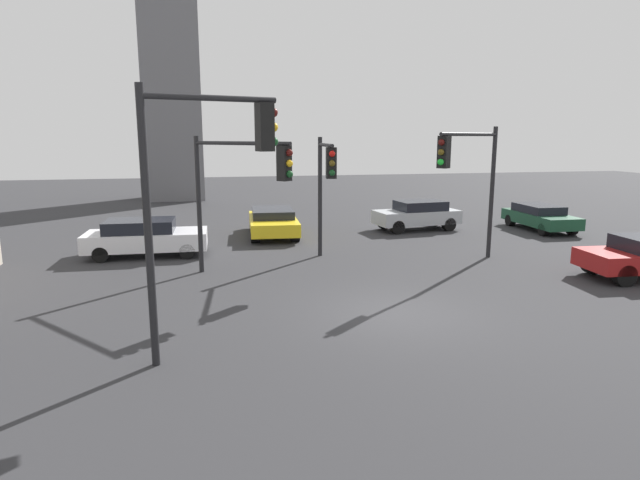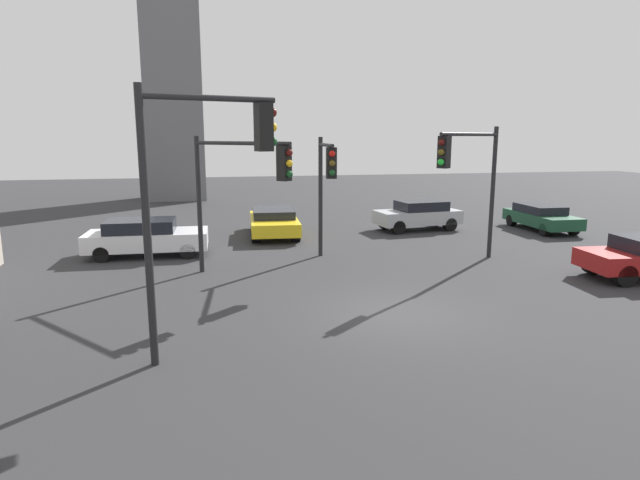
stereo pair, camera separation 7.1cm
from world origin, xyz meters
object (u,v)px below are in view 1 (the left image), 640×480
at_px(car_0, 540,217).
at_px(traffic_light_2, 207,169).
at_px(traffic_light_3, 325,175).
at_px(car_2, 145,237).
at_px(car_1, 273,221).
at_px(traffic_light_0, 240,177).
at_px(traffic_light_1, 470,167).
at_px(car_4, 417,215).

bearing_deg(car_0, traffic_light_2, -51.23).
relative_size(traffic_light_3, car_2, 0.98).
distance_m(car_0, car_1, 13.17).
relative_size(traffic_light_0, traffic_light_3, 1.01).
xyz_separation_m(traffic_light_2, traffic_light_3, (4.12, 7.25, -0.68)).
xyz_separation_m(traffic_light_1, car_0, (7.28, 6.30, -2.87)).
bearing_deg(car_4, car_1, -6.20).
xyz_separation_m(traffic_light_0, car_1, (2.01, 7.88, -2.65)).
bearing_deg(car_4, traffic_light_3, 39.61).
xyz_separation_m(traffic_light_1, car_2, (-11.21, 4.39, -2.79)).
bearing_deg(traffic_light_3, car_0, 117.67).
height_order(traffic_light_3, car_0, traffic_light_3).
distance_m(car_0, car_2, 18.59).
height_order(traffic_light_2, car_1, traffic_light_2).
relative_size(traffic_light_1, traffic_light_2, 0.89).
bearing_deg(car_1, traffic_light_2, -8.61).
bearing_deg(car_1, traffic_light_0, -10.14).
bearing_deg(car_2, traffic_light_2, -75.29).
distance_m(traffic_light_0, traffic_light_1, 7.83).
bearing_deg(car_0, traffic_light_0, -64.78).
bearing_deg(traffic_light_0, car_4, 91.41).
bearing_deg(car_2, car_4, 16.16).
relative_size(traffic_light_3, car_0, 1.03).
relative_size(traffic_light_0, traffic_light_1, 0.93).
bearing_deg(traffic_light_2, car_2, 85.78).
relative_size(traffic_light_2, car_2, 1.20).
distance_m(traffic_light_1, car_4, 8.20).
distance_m(traffic_light_2, car_4, 17.19).
bearing_deg(car_4, traffic_light_1, 74.06).
height_order(traffic_light_1, traffic_light_3, traffic_light_1).
bearing_deg(car_1, car_4, 93.75).
bearing_deg(car_4, car_2, 8.49).
xyz_separation_m(traffic_light_0, car_2, (-3.39, 4.63, -2.58)).
height_order(traffic_light_0, car_2, traffic_light_0).
xyz_separation_m(traffic_light_3, car_0, (12.03, 4.90, -2.55)).
bearing_deg(traffic_light_0, car_1, 126.67).
bearing_deg(car_0, traffic_light_3, -66.00).
distance_m(traffic_light_1, traffic_light_2, 10.64).
height_order(car_1, car_2, car_2).
height_order(traffic_light_1, car_1, traffic_light_1).
distance_m(traffic_light_0, car_2, 6.29).
distance_m(car_0, car_4, 6.06).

